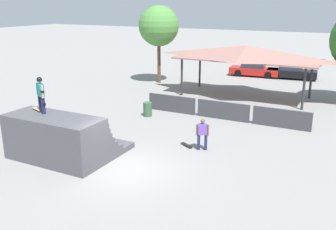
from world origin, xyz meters
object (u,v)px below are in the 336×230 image
object	(u,v)px
skateboard_on_ground	(187,145)
tree_far_back	(159,26)
parked_car_red	(254,70)
skater_on_deck	(41,92)
skateboard_on_deck	(38,109)
parked_car_black	(291,72)
bystander_walking	(202,133)
trash_bin	(148,109)

from	to	relation	value
skateboard_on_ground	tree_far_back	distance (m)	15.67
tree_far_back	parked_car_red	world-z (taller)	tree_far_back
skater_on_deck	skateboard_on_deck	xyz separation A→B (m)	(-0.47, 0.18, -0.86)
tree_far_back	skateboard_on_ground	bearing A→B (deg)	-56.20
tree_far_back	parked_car_black	distance (m)	12.65
skater_on_deck	parked_car_black	distance (m)	24.28
skater_on_deck	bystander_walking	size ratio (longest dim) A/B	1.05
skateboard_on_ground	trash_bin	world-z (taller)	trash_bin
skateboard_on_ground	bystander_walking	bearing A→B (deg)	27.27
skater_on_deck	tree_far_back	distance (m)	16.72
tree_far_back	parked_car_black	size ratio (longest dim) A/B	1.44
bystander_walking	skateboard_on_ground	distance (m)	1.11
skateboard_on_deck	bystander_walking	world-z (taller)	skateboard_on_deck
skateboard_on_deck	parked_car_red	xyz separation A→B (m)	(3.75, 22.72, -1.44)
tree_far_back	parked_car_red	distance (m)	10.09
tree_far_back	parked_car_black	bearing A→B (deg)	35.49
skateboard_on_deck	parked_car_red	bearing A→B (deg)	101.85
bystander_walking	skateboard_on_ground	size ratio (longest dim) A/B	1.94
skateboard_on_ground	tree_far_back	bearing A→B (deg)	154.79
skater_on_deck	parked_car_black	xyz separation A→B (m)	(6.57, 23.26, -2.30)
skater_on_deck	skateboard_on_ground	world-z (taller)	skater_on_deck
skater_on_deck	skateboard_on_deck	world-z (taller)	skater_on_deck
skateboard_on_deck	bystander_walking	bearing A→B (deg)	50.87
skater_on_deck	parked_car_red	bearing A→B (deg)	108.14
skateboard_on_deck	bystander_walking	xyz separation A→B (m)	(6.42, 3.65, -1.21)
skateboard_on_ground	trash_bin	xyz separation A→B (m)	(-4.18, 3.43, 0.37)
trash_bin	bystander_walking	bearing A→B (deg)	-34.94
tree_far_back	parked_car_red	xyz separation A→B (m)	(6.45, 6.59, -4.10)
skater_on_deck	trash_bin	bearing A→B (deg)	108.74
trash_bin	skateboard_on_ground	bearing A→B (deg)	-39.31
skateboard_on_ground	skater_on_deck	bearing A→B (deg)	-112.03
parked_car_black	tree_far_back	bearing A→B (deg)	-150.78
skateboard_on_deck	skateboard_on_ground	size ratio (longest dim) A/B	1.07
skateboard_on_deck	parked_car_black	bearing A→B (deg)	94.27
trash_bin	parked_car_red	xyz separation A→B (m)	(2.32, 15.59, 0.18)
skater_on_deck	skateboard_on_deck	distance (m)	0.99
skateboard_on_ground	trash_bin	size ratio (longest dim) A/B	0.92
tree_far_back	skater_on_deck	bearing A→B (deg)	-79.01
bystander_walking	parked_car_black	size ratio (longest dim) A/B	0.34
bystander_walking	skateboard_on_deck	bearing A→B (deg)	7.95
bystander_walking	trash_bin	distance (m)	6.09
bystander_walking	parked_car_red	size ratio (longest dim) A/B	0.33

